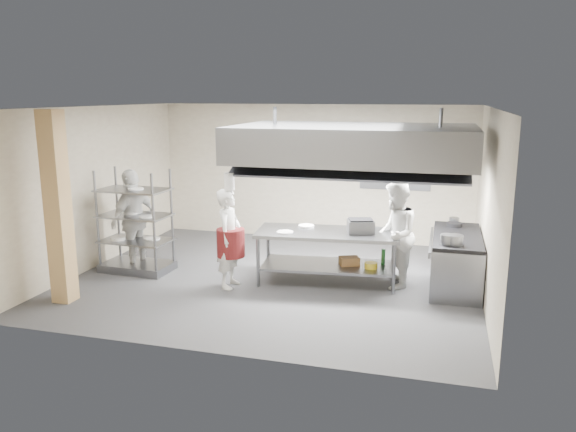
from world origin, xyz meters
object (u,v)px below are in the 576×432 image
(chef_plating, at_px, (134,219))
(stockpot, at_px, (448,239))
(cooking_range, at_px, (456,262))
(griddle, at_px, (361,227))
(pass_rack, at_px, (135,221))
(chef_head, at_px, (229,239))
(island, at_px, (327,257))
(chef_line, at_px, (395,235))

(chef_plating, xyz_separation_m, stockpot, (5.62, -0.12, 0.04))
(cooking_range, relative_size, griddle, 4.58)
(pass_rack, bearing_deg, chef_head, -8.05)
(pass_rack, bearing_deg, chef_plating, 129.90)
(chef_head, distance_m, stockpot, 3.55)
(pass_rack, height_order, cooking_range, pass_rack)
(pass_rack, distance_m, stockpot, 5.51)
(island, relative_size, chef_line, 1.34)
(griddle, bearing_deg, chef_head, -177.68)
(island, bearing_deg, pass_rack, 179.09)
(pass_rack, bearing_deg, island, 7.20)
(cooking_range, xyz_separation_m, chef_line, (-1.02, -0.32, 0.49))
(pass_rack, xyz_separation_m, chef_line, (4.66, 0.39, -0.04))
(island, bearing_deg, chef_head, -162.50)
(island, distance_m, griddle, 0.79)
(cooking_range, distance_m, griddle, 1.74)
(pass_rack, distance_m, chef_head, 2.02)
(island, relative_size, stockpot, 10.68)
(chef_line, xyz_separation_m, chef_plating, (-4.77, -0.25, 0.03))
(griddle, bearing_deg, pass_rack, 168.32)
(cooking_range, height_order, stockpot, stockpot)
(cooking_range, height_order, chef_plating, chef_plating)
(island, height_order, griddle, griddle)
(island, relative_size, chef_head, 1.44)
(island, relative_size, chef_plating, 1.29)
(chef_line, bearing_deg, cooking_range, 103.95)
(pass_rack, bearing_deg, griddle, 7.42)
(island, bearing_deg, stockpot, -13.93)
(island, height_order, pass_rack, pass_rack)
(chef_line, xyz_separation_m, stockpot, (0.85, -0.37, 0.07))
(chef_head, distance_m, chef_line, 2.78)
(chef_head, xyz_separation_m, chef_line, (2.68, 0.75, 0.06))
(cooking_range, xyz_separation_m, griddle, (-1.60, -0.34, 0.60))
(griddle, bearing_deg, chef_line, -14.76)
(chef_head, bearing_deg, chef_line, -73.37)
(chef_head, height_order, griddle, chef_head)
(island, distance_m, chef_line, 1.22)
(chef_plating, bearing_deg, pass_rack, 49.45)
(chef_head, height_order, chef_line, chef_line)
(chef_head, distance_m, griddle, 2.23)
(island, height_order, chef_head, chef_head)
(chef_head, bearing_deg, stockpot, -82.81)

